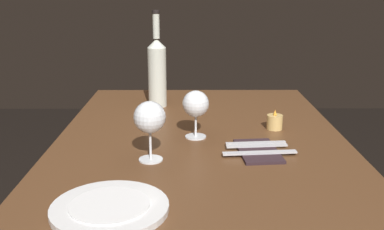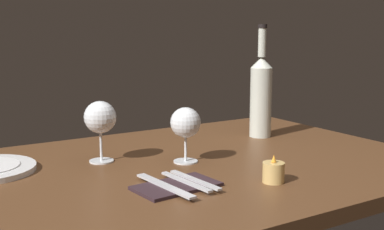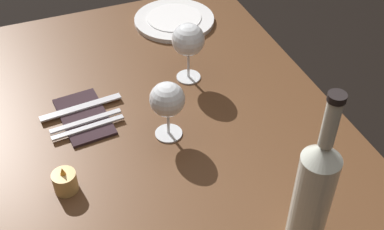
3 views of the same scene
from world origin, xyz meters
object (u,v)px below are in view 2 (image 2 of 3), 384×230
at_px(fork_outer, 195,180).
at_px(fork_inner, 186,182).
at_px(folded_napkin, 176,186).
at_px(table_knife, 165,186).
at_px(wine_glass_left, 185,124).
at_px(wine_bottle, 261,94).
at_px(wine_glass_right, 100,118).
at_px(votive_candle, 273,173).

bearing_deg(fork_outer, fork_inner, 0.00).
relative_size(folded_napkin, table_knife, 0.94).
bearing_deg(wine_glass_left, fork_inner, 59.53).
bearing_deg(wine_bottle, fork_inner, 33.54).
bearing_deg(wine_bottle, wine_glass_left, 20.78).
height_order(wine_glass_left, fork_outer, wine_glass_left).
bearing_deg(fork_inner, fork_outer, 180.00).
bearing_deg(wine_glass_right, votive_candle, 125.23).
bearing_deg(fork_outer, folded_napkin, 0.00).
xyz_separation_m(wine_glass_right, votive_candle, (-0.27, 0.39, -0.10)).
height_order(wine_glass_right, fork_outer, wine_glass_right).
bearing_deg(wine_glass_right, fork_inner, 105.50).
distance_m(wine_glass_left, fork_inner, 0.23).
xyz_separation_m(wine_glass_left, votive_candle, (-0.09, 0.26, -0.08)).
height_order(wine_bottle, votive_candle, wine_bottle).
relative_size(wine_bottle, table_knife, 1.75).
bearing_deg(fork_outer, votive_candle, 152.75).
distance_m(wine_glass_left, votive_candle, 0.29).
relative_size(wine_glass_right, votive_candle, 2.48).
height_order(folded_napkin, table_knife, table_knife).
distance_m(wine_bottle, fork_outer, 0.58).
bearing_deg(wine_glass_right, folded_napkin, 101.01).
relative_size(wine_glass_left, folded_napkin, 0.76).
xyz_separation_m(votive_candle, table_knife, (0.24, -0.08, -0.01)).
bearing_deg(table_knife, wine_glass_right, -84.55).
distance_m(folded_napkin, table_knife, 0.03).
distance_m(wine_glass_right, fork_inner, 0.33).
distance_m(folded_napkin, fork_outer, 0.05).
relative_size(wine_glass_right, folded_napkin, 0.84).
bearing_deg(fork_inner, wine_glass_right, -74.50).
distance_m(wine_glass_right, table_knife, 0.32).
bearing_deg(wine_bottle, fork_outer, 34.95).
bearing_deg(table_knife, wine_bottle, -149.23).
bearing_deg(wine_glass_left, folded_napkin, 53.90).
relative_size(fork_inner, fork_outer, 1.00).
relative_size(wine_bottle, folded_napkin, 1.85).
bearing_deg(folded_napkin, votive_candle, 158.45).
bearing_deg(table_knife, fork_outer, 180.00).
height_order(wine_bottle, fork_outer, wine_bottle).
relative_size(wine_bottle, fork_outer, 2.04).
distance_m(wine_bottle, table_knife, 0.64).
xyz_separation_m(wine_bottle, votive_candle, (0.30, 0.41, -0.12)).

